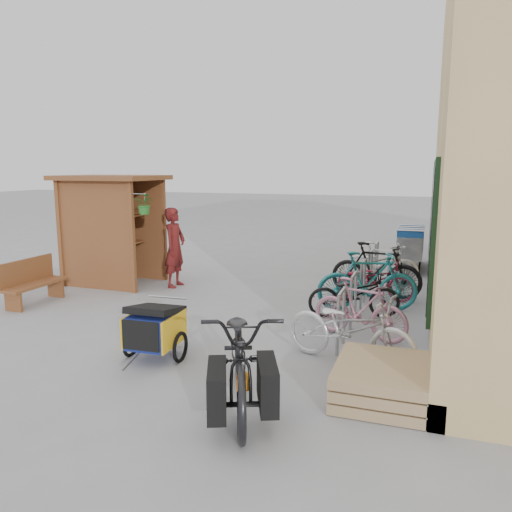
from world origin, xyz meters
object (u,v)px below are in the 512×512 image
(bike_7, at_px, (380,263))
(bike_2, at_px, (354,294))
(bench, at_px, (32,281))
(shopping_carts, at_px, (411,243))
(bike_0, at_px, (350,329))
(bike_3, at_px, (368,281))
(bike_6, at_px, (378,265))
(child_trailer, at_px, (155,327))
(bike_4, at_px, (375,280))
(person_kiosk, at_px, (175,247))
(pallet_stack, at_px, (381,381))
(kiosk, at_px, (109,214))
(cargo_bike, at_px, (241,356))
(bike_1, at_px, (360,309))
(bike_5, at_px, (376,270))

(bike_7, bearing_deg, bike_2, -169.66)
(bench, relative_size, shopping_carts, 0.64)
(bike_0, bearing_deg, bike_2, 23.57)
(bike_3, bearing_deg, bike_2, 144.77)
(bike_2, xyz_separation_m, bike_6, (0.16, 2.51, 0.05))
(bike_2, distance_m, bike_7, 2.84)
(shopping_carts, height_order, child_trailer, shopping_carts)
(bench, bearing_deg, bike_4, 21.85)
(shopping_carts, relative_size, bike_6, 1.20)
(person_kiosk, distance_m, bike_4, 4.27)
(pallet_stack, height_order, bike_7, bike_7)
(bike_4, height_order, bike_7, bike_7)
(shopping_carts, height_order, bike_4, shopping_carts)
(pallet_stack, xyz_separation_m, bike_4, (-0.53, 4.37, 0.19))
(child_trailer, distance_m, bike_3, 4.10)
(kiosk, bearing_deg, cargo_bike, -43.20)
(bench, bearing_deg, bike_7, 32.98)
(shopping_carts, xyz_separation_m, bike_7, (-0.59, -1.94, -0.20))
(cargo_bike, bearing_deg, pallet_stack, 3.38)
(pallet_stack, relative_size, bike_1, 0.79)
(bike_5, xyz_separation_m, bike_7, (-0.05, 1.26, -0.09))
(cargo_bike, bearing_deg, bike_4, 57.42)
(bike_1, bearing_deg, bike_5, 17.40)
(child_trailer, bearing_deg, bike_5, 57.70)
(bike_0, distance_m, bike_1, 1.08)
(bench, height_order, child_trailer, bench)
(cargo_bike, xyz_separation_m, bike_3, (0.84, 4.21, -0.03))
(cargo_bike, bearing_deg, shopping_carts, 57.92)
(bike_5, bearing_deg, shopping_carts, -2.04)
(pallet_stack, xyz_separation_m, bike_3, (-0.58, 3.52, 0.33))
(person_kiosk, xyz_separation_m, bike_5, (4.22, 0.54, -0.31))
(child_trailer, bearing_deg, bike_2, 48.01)
(bike_3, bearing_deg, bike_7, -16.76)
(pallet_stack, height_order, child_trailer, child_trailer)
(bike_0, relative_size, bike_1, 1.20)
(pallet_stack, relative_size, person_kiosk, 0.70)
(bike_0, height_order, bike_2, bike_0)
(bike_1, relative_size, bike_2, 0.97)
(bike_7, bearing_deg, bike_1, -165.33)
(bike_3, bearing_deg, bike_1, 165.61)
(bike_4, bearing_deg, pallet_stack, -167.16)
(person_kiosk, height_order, bike_2, person_kiosk)
(child_trailer, height_order, bike_4, bike_4)
(bench, relative_size, bike_1, 0.89)
(cargo_bike, height_order, bike_3, cargo_bike)
(child_trailer, relative_size, bike_4, 0.90)
(shopping_carts, distance_m, person_kiosk, 6.06)
(pallet_stack, relative_size, shopping_carts, 0.57)
(bike_3, distance_m, bike_7, 2.33)
(cargo_bike, xyz_separation_m, bike_4, (0.89, 5.06, -0.18))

